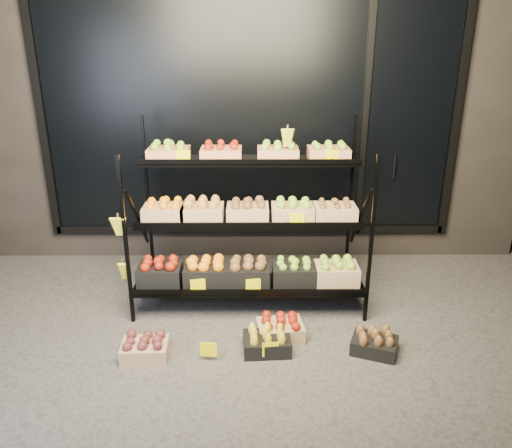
{
  "coord_description": "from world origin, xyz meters",
  "views": [
    {
      "loc": [
        0.04,
        -3.66,
        2.36
      ],
      "look_at": [
        0.06,
        0.55,
        0.78
      ],
      "focal_mm": 35.0,
      "sensor_mm": 36.0,
      "label": 1
    }
  ],
  "objects_px": {
    "floor_crate_midleft": "(267,341)",
    "floor_crate_midright": "(280,327)",
    "display_rack": "(248,221)",
    "floor_crate_left": "(145,347)"
  },
  "relations": [
    {
      "from": "display_rack",
      "to": "floor_crate_midleft",
      "type": "height_order",
      "value": "display_rack"
    },
    {
      "from": "display_rack",
      "to": "floor_crate_midright",
      "type": "bearing_deg",
      "value": -67.82
    },
    {
      "from": "floor_crate_left",
      "to": "display_rack",
      "type": "bearing_deg",
      "value": 47.35
    },
    {
      "from": "floor_crate_left",
      "to": "floor_crate_midleft",
      "type": "relative_size",
      "value": 0.96
    },
    {
      "from": "display_rack",
      "to": "floor_crate_left",
      "type": "height_order",
      "value": "display_rack"
    },
    {
      "from": "floor_crate_midleft",
      "to": "floor_crate_midright",
      "type": "distance_m",
      "value": 0.23
    },
    {
      "from": "display_rack",
      "to": "floor_crate_midright",
      "type": "distance_m",
      "value": 1.01
    },
    {
      "from": "display_rack",
      "to": "floor_crate_midleft",
      "type": "distance_m",
      "value": 1.13
    },
    {
      "from": "floor_crate_left",
      "to": "floor_crate_midright",
      "type": "xyz_separation_m",
      "value": [
        1.07,
        0.27,
        0.0
      ]
    },
    {
      "from": "floor_crate_midleft",
      "to": "display_rack",
      "type": "bearing_deg",
      "value": 96.86
    }
  ]
}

